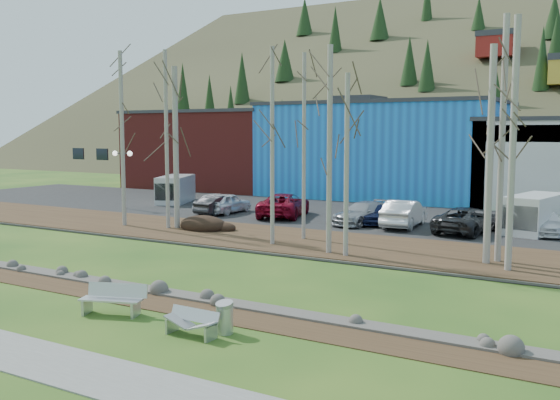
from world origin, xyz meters
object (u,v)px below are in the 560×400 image
Objects in this scene: car_3 at (364,213)px; car_8 at (227,203)px; car_1 at (219,205)px; car_4 at (373,213)px; car_7 at (535,222)px; bench_damaged at (192,323)px; bench_intact at (113,299)px; van_white at (534,214)px; car_0 at (218,202)px; car_5 at (404,213)px; car_6 at (468,220)px; street_lamp at (123,163)px; seagull at (94,294)px; van_grey at (175,189)px; litter_bin at (225,319)px; car_2 at (284,205)px; car_9 at (544,222)px.

car_8 is (-10.11, 0.08, 0.03)m from car_3.
car_4 is at bearing -170.15° from car_1.
bench_damaged is at bearing -121.20° from car_7.
car_8 reaches higher than bench_damaged.
van_white is (9.25, 22.77, 0.70)m from bench_intact.
car_5 is (13.33, 0.15, 0.09)m from car_0.
car_6 reaches higher than bench_intact.
street_lamp reaches higher than car_4.
car_1 is at bearing 94.33° from seagull.
van_grey is at bearing -24.72° from car_8.
car_1 is at bearing -5.06° from street_lamp.
litter_bin is 23.04m from car_7.
car_0 and car_8 have the same top height.
car_3 is 1.20× the size of car_4.
bench_damaged is 0.92m from litter_bin.
car_2 reaches higher than car_8.
car_4 is 5.83m from car_6.
car_6 is at bearing 15.08° from car_3.
litter_bin is 1.83× the size of seagull.
car_4 is 2.05m from car_5.
seagull is 24.44m from car_7.
car_5 is at bearing 179.97° from car_0.
bench_damaged is at bearing 91.73° from car_6.
car_4 is (18.58, 2.02, -2.64)m from street_lamp.
street_lamp is (-21.74, 19.83, 3.07)m from bench_damaged.
car_5 is (-1.13, 21.59, 0.56)m from bench_damaged.
car_5 is 1.10× the size of car_9.
car_3 is at bearing 158.87° from car_2.
seagull is 0.10× the size of car_7.
car_8 is at bearing 159.24° from car_4.
seagull is at bearing 86.12° from car_2.
litter_bin is 24.82m from car_1.
car_1 is at bearing 125.47° from bench_damaged.
car_3 is 9.64m from car_7.
car_0 is at bearing -49.99° from van_grey.
bench_intact is at bearing -113.74° from car_4.
van_grey is at bearing -27.18° from car_0.
car_4 is (6.32, -0.09, -0.11)m from car_2.
car_7 is at bearing -169.43° from car_1.
car_9 is at bearing -169.58° from car_1.
car_0 is 11.31m from car_4.
bench_damaged is at bearing 97.93° from car_2.
car_8 is (-14.37, 20.82, 0.43)m from litter_bin.
litter_bin is at bearing -71.56° from van_grey.
car_9 is 0.69m from van_white.
van_white is at bearing 48.72° from bench_intact.
van_white is at bearing 154.46° from car_9.
car_0 is 20.36m from van_white.
car_9 is (6.38, 23.05, 0.40)m from bench_damaged.
car_5 reaches higher than car_1.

